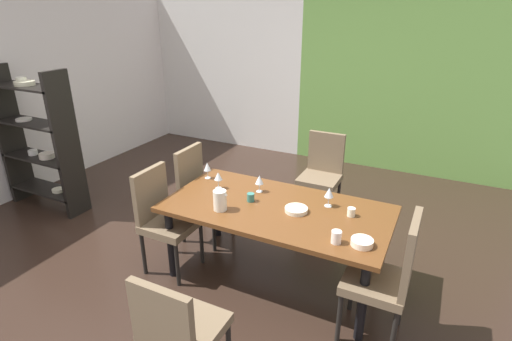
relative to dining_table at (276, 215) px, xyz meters
The scene contains 21 objects.
ground_plane 0.93m from the dining_table, 168.97° to the left, with size 6.24×6.21×0.02m, color #2E2018.
back_panel_interior 4.01m from the dining_table, 126.69° to the left, with size 2.77×0.10×2.53m, color silver.
garden_window_panel 3.33m from the dining_table, 76.76° to the left, with size 3.47×0.10×2.53m, color #6A9E47.
left_interior_panel 3.76m from the dining_table, behind, with size 0.10×6.21×2.53m, color silver.
dining_table is the anchor object (origin of this frame).
chair_left_far 1.04m from the dining_table, 163.14° to the left, with size 0.45×0.44×0.99m.
chair_head_far 1.36m from the dining_table, 90.79° to the left, with size 0.44×0.45×0.97m.
chair_left_near 1.04m from the dining_table, 163.13° to the right, with size 0.45×0.44×0.98m.
chair_head_near 1.36m from the dining_table, 92.10° to the right, with size 0.44×0.44×0.92m.
chair_right_near 1.04m from the dining_table, 16.80° to the right, with size 0.44×0.44×1.03m.
display_shelf 3.09m from the dining_table, behind, with size 1.04×0.31×1.69m.
wine_glass_corner 0.49m from the dining_table, 28.25° to the left, with size 0.08×0.08×0.17m.
wine_glass_near_window 0.67m from the dining_table, behind, with size 0.07×0.07×0.16m.
wine_glass_south 0.39m from the dining_table, 142.31° to the left, with size 0.08×0.08×0.16m.
wine_glass_right 0.92m from the dining_table, 163.52° to the left, with size 0.07×0.07×0.17m.
serving_bowl_east 0.20m from the dining_table, ahead, with size 0.19×0.19×0.04m, color #ECE5C9.
serving_bowl_north 0.83m from the dining_table, 18.84° to the right, with size 0.16×0.16×0.05m, color white.
cup_near_shelf 0.27m from the dining_table, behind, with size 0.07×0.07×0.07m, color #347569.
cup_west 0.63m from the dining_table, 11.76° to the left, with size 0.06×0.06×0.07m, color white.
cup_left 0.70m from the dining_table, 27.64° to the right, with size 0.07×0.07×0.10m, color white.
pitcher_center 0.51m from the dining_table, 147.69° to the right, with size 0.13×0.11×0.18m.
Camera 1 is at (1.82, -2.91, 2.32)m, focal length 28.00 mm.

